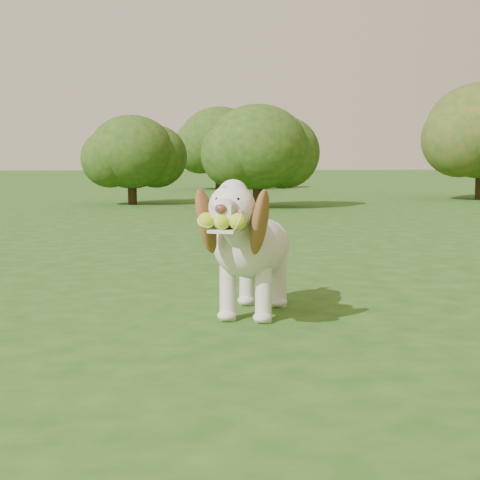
{
  "coord_description": "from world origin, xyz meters",
  "views": [
    {
      "loc": [
        -0.03,
        -4.1,
        0.8
      ],
      "look_at": [
        0.29,
        -0.7,
        0.41
      ],
      "focal_mm": 55.0,
      "sensor_mm": 36.0,
      "label": 1
    }
  ],
  "objects": [
    {
      "name": "shrub_i",
      "position": [
        1.15,
        13.9,
        1.18
      ],
      "size": [
        1.94,
        1.94,
        2.01
      ],
      "color": "#382314",
      "rests_on": "ground"
    },
    {
      "name": "shrub_b",
      "position": [
        -0.68,
        8.31,
        0.87
      ],
      "size": [
        1.44,
        1.44,
        1.49
      ],
      "color": "#382314",
      "rests_on": "ground"
    },
    {
      "name": "shrub_c",
      "position": [
        1.32,
        7.29,
        0.95
      ],
      "size": [
        1.55,
        1.55,
        1.61
      ],
      "color": "#382314",
      "rests_on": "ground"
    },
    {
      "name": "dog",
      "position": [
        0.36,
        -0.5,
        0.37
      ],
      "size": [
        0.6,
        1.05,
        0.7
      ],
      "rotation": [
        0.0,
        0.0,
        -0.34
      ],
      "color": "silver",
      "rests_on": "ground"
    },
    {
      "name": "ground",
      "position": [
        0.0,
        0.0,
        0.0
      ],
      "size": [
        80.0,
        80.0,
        0.0
      ],
      "primitive_type": "plane",
      "color": "#204814",
      "rests_on": "ground"
    }
  ]
}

